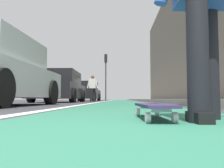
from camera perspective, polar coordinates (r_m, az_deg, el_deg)
name	(u,v)px	position (r m, az deg, el deg)	size (l,w,h in m)	color
ground_plane	(122,102)	(10.86, 2.55, -4.46)	(80.00, 80.00, 0.00)	#38383D
bike_lane_paint	(121,100)	(24.86, 2.23, -4.01)	(56.00, 1.91, 0.00)	#2D7256
lane_stripe_white	(109,101)	(20.89, -0.77, -4.07)	(52.00, 0.16, 0.01)	silver
sidewalk_curb	(160,100)	(19.13, 11.53, -3.83)	(52.00, 3.20, 0.15)	#9E9B93
building_facade	(183,36)	(24.47, 16.79, 11.14)	(40.00, 1.20, 12.68)	#6A6157
skateboard	(153,107)	(1.82, 9.96, -5.48)	(0.85, 0.22, 0.11)	white
parked_car_mid	(60,88)	(11.47, -12.58, -0.84)	(4.35, 2.01, 1.47)	black
parked_car_far	(86,92)	(18.24, -6.30, -1.91)	(4.29, 1.98, 1.47)	black
traffic_light	(106,69)	(23.09, -1.52, 3.75)	(0.33, 0.28, 4.56)	#2D2D2D
pedestrian_distant	(93,86)	(13.65, -4.74, -0.61)	(0.43, 0.67, 1.53)	black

